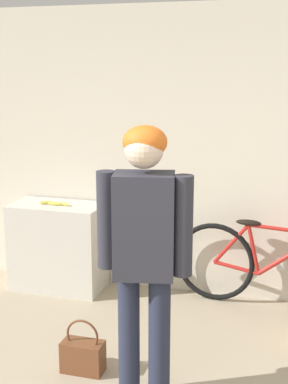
{
  "coord_description": "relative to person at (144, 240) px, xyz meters",
  "views": [
    {
      "loc": [
        0.61,
        -1.76,
        2.04
      ],
      "look_at": [
        -0.22,
        1.14,
        1.35
      ],
      "focal_mm": 50.0,
      "sensor_mm": 36.0,
      "label": 1
    }
  ],
  "objects": [
    {
      "name": "bicycle",
      "position": [
        0.7,
        1.57,
        -0.68
      ],
      "size": [
        1.75,
        0.46,
        0.79
      ],
      "rotation": [
        0.0,
        0.0,
        -0.1
      ],
      "color": "black",
      "rests_on": "ground_plane"
    },
    {
      "name": "handbag",
      "position": [
        -0.49,
        0.19,
        -0.94
      ],
      "size": [
        0.29,
        0.15,
        0.39
      ],
      "color": "brown",
      "rests_on": "ground_plane"
    },
    {
      "name": "wall_back",
      "position": [
        0.22,
        1.78,
        0.24
      ],
      "size": [
        8.0,
        0.07,
        2.6
      ],
      "color": "beige",
      "rests_on": "ground_plane"
    },
    {
      "name": "side_shelf",
      "position": [
        -1.27,
        1.5,
        -0.65
      ],
      "size": [
        0.85,
        0.46,
        0.82
      ],
      "color": "beige",
      "rests_on": "ground_plane"
    },
    {
      "name": "banana",
      "position": [
        -1.28,
        1.48,
        -0.22
      ],
      "size": [
        0.32,
        0.08,
        0.03
      ],
      "color": "#EAD64C",
      "rests_on": "side_shelf"
    },
    {
      "name": "person",
      "position": [
        0.0,
        0.0,
        0.0
      ],
      "size": [
        0.58,
        0.31,
        1.73
      ],
      "rotation": [
        0.0,
        0.0,
        0.21
      ],
      "color": "#23283D",
      "rests_on": "ground_plane"
    }
  ]
}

